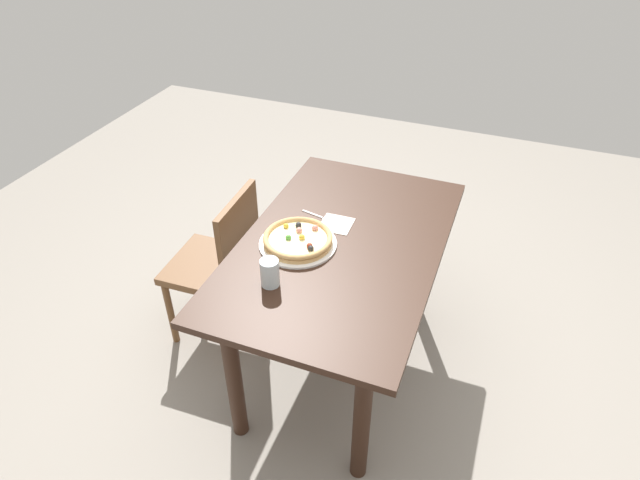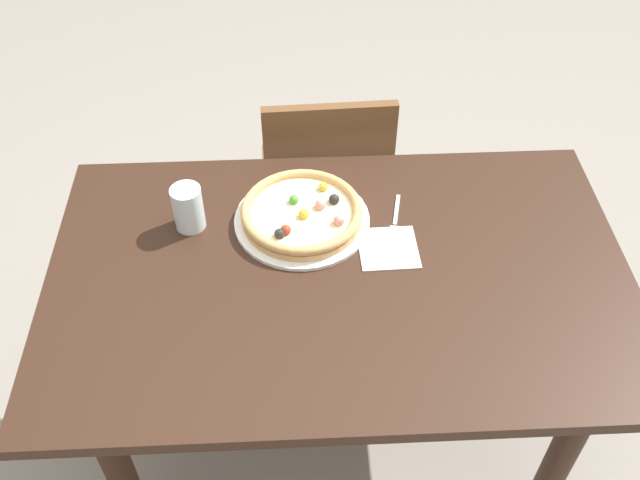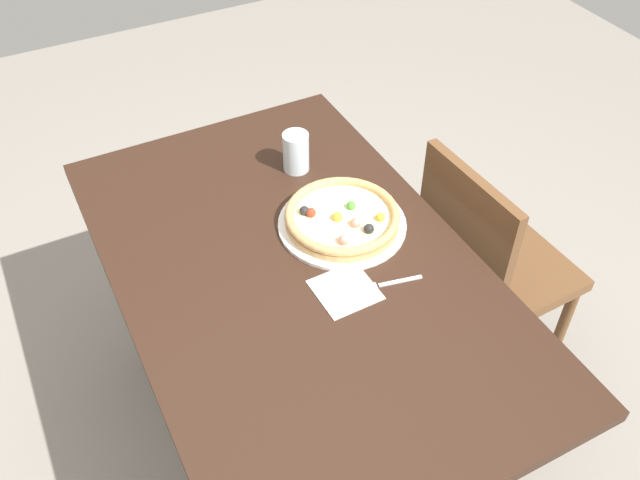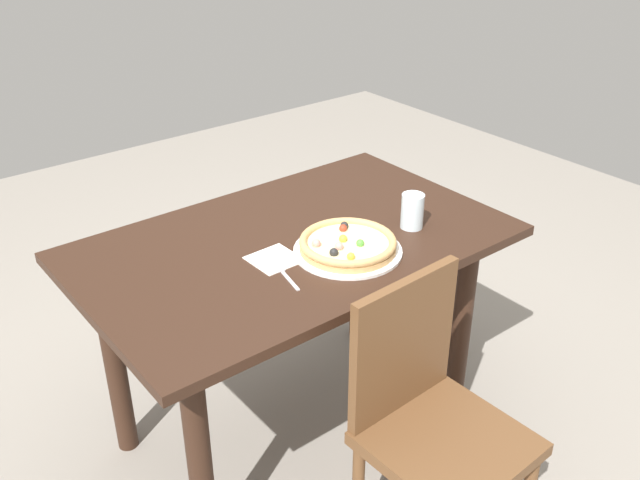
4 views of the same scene
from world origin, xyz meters
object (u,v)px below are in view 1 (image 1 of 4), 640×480
chair_near (221,262)px  fork (320,217)px  dining_table (341,265)px  plate (298,244)px  drinking_glass (270,273)px  napkin (336,224)px  pizza (298,239)px

chair_near → fork: size_ratio=5.29×
dining_table → fork: (-0.15, -0.16, 0.13)m
plate → fork: size_ratio=2.05×
plate → dining_table: bearing=115.3°
fork → drinking_glass: 0.51m
fork → plate: bearing=-81.3°
chair_near → napkin: chair_near is taller
drinking_glass → pizza: bearing=179.8°
chair_near → pizza: 0.57m
dining_table → fork: size_ratio=8.26×
dining_table → napkin: 0.19m
chair_near → napkin: (-0.12, 0.57, 0.29)m
chair_near → drinking_glass: 0.68m
dining_table → pizza: (0.08, -0.17, 0.15)m
plate → fork: 0.23m
chair_near → fork: (-0.15, 0.48, 0.30)m
chair_near → napkin: size_ratio=6.23×
fork → drinking_glass: size_ratio=1.41×
fork → napkin: (0.03, 0.09, -0.00)m
plate → pizza: (-0.00, 0.00, 0.03)m
fork → drinking_glass: bearing=-79.6°
napkin → drinking_glass: bearing=-12.2°
dining_table → pizza: 0.24m
drinking_glass → napkin: drinking_glass is taller
chair_near → pizza: size_ratio=2.91×
dining_table → fork: bearing=-133.2°
pizza → plate: bearing=-23.1°
plate → fork: plate is taller
plate → drinking_glass: drinking_glass is taller
drinking_glass → napkin: (-0.48, 0.10, -0.06)m
plate → fork: (-0.23, 0.01, -0.00)m
fork → napkin: fork is taller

